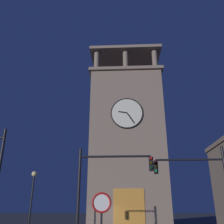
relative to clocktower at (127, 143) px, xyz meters
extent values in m
cube|color=gray|center=(0.00, -0.02, -0.59)|extent=(8.79, 7.06, 18.31)
cube|color=gray|center=(0.00, -0.02, 8.77)|extent=(9.39, 7.66, 0.40)
cylinder|color=gray|center=(-3.80, 2.91, 10.36)|extent=(0.70, 0.70, 2.78)
cylinder|color=gray|center=(0.00, 2.91, 10.36)|extent=(0.70, 0.70, 2.78)
cylinder|color=gray|center=(3.80, 2.91, 10.36)|extent=(0.70, 0.70, 2.78)
cylinder|color=gray|center=(-3.80, -2.95, 10.36)|extent=(0.70, 0.70, 2.78)
cylinder|color=gray|center=(0.00, -2.95, 10.36)|extent=(0.70, 0.70, 2.78)
cylinder|color=gray|center=(3.80, -2.95, 10.36)|extent=(0.70, 0.70, 2.78)
cube|color=gray|center=(0.00, -0.02, 11.95)|extent=(9.39, 7.66, 0.40)
cylinder|color=black|center=(0.00, -0.02, 13.58)|extent=(0.12, 0.12, 2.86)
cylinder|color=silver|center=(0.00, 3.57, 2.72)|extent=(3.67, 0.12, 3.67)
torus|color=black|center=(0.00, 3.59, 2.72)|extent=(3.83, 0.16, 3.83)
cube|color=black|center=(0.50, 3.67, 2.82)|extent=(1.01, 0.06, 0.31)
cube|color=black|center=(-0.43, 3.67, 2.07)|extent=(0.95, 0.06, 1.37)
cube|color=orange|center=(0.00, 3.46, -7.74)|extent=(3.20, 0.24, 4.00)
cylinder|color=black|center=(2.87, 17.05, -7.15)|extent=(0.16, 0.16, 5.18)
cylinder|color=black|center=(0.91, 17.05, -5.00)|extent=(3.91, 0.12, 0.12)
cube|color=black|center=(-1.05, 17.05, -5.43)|extent=(0.22, 0.30, 0.75)
sphere|color=red|center=(-1.05, 17.23, -5.15)|extent=(0.16, 0.16, 0.16)
sphere|color=#392705|center=(-1.05, 17.23, -5.40)|extent=(0.16, 0.16, 0.16)
sphere|color=#063316|center=(-1.05, 17.23, -5.65)|extent=(0.16, 0.16, 0.16)
cylinder|color=black|center=(-3.41, 15.92, -5.01)|extent=(3.96, 0.12, 0.12)
cube|color=black|center=(-1.43, 15.92, -5.44)|extent=(0.22, 0.30, 0.75)
sphere|color=#360505|center=(-1.43, 16.10, -5.16)|extent=(0.16, 0.16, 0.16)
sphere|color=#392705|center=(-1.43, 16.10, -5.41)|extent=(0.16, 0.16, 0.16)
sphere|color=#18C154|center=(-1.43, 16.10, -5.66)|extent=(0.16, 0.16, 0.16)
cylinder|color=black|center=(7.88, 10.07, -7.49)|extent=(0.14, 0.14, 4.50)
sphere|color=#F9DB8C|center=(7.88, 10.07, -5.02)|extent=(0.44, 0.44, 0.44)
cylinder|color=white|center=(1.34, 20.44, -7.48)|extent=(0.70, 0.04, 0.70)
torus|color=red|center=(1.34, 20.46, -7.48)|extent=(0.78, 0.08, 0.78)
camera|label=1|loc=(0.42, 30.76, -7.69)|focal=39.84mm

